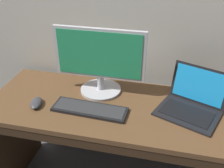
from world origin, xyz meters
TOP-DOWN VIEW (x-y plane):
  - desk at (0.00, -0.01)m, footprint 1.60×0.58m
  - laptop_black at (0.37, 0.05)m, footprint 0.40×0.38m
  - external_monitor at (-0.17, 0.12)m, footprint 0.54×0.25m
  - wired_keyboard at (-0.18, -0.08)m, footprint 0.43×0.15m
  - computer_mouse at (-0.49, -0.10)m, footprint 0.10×0.13m

SIDE VIEW (x-z plane):
  - desk at x=0.00m, z-range 0.15..0.87m
  - wired_keyboard at x=-0.18m, z-range 0.72..0.74m
  - computer_mouse at x=-0.49m, z-range 0.72..0.75m
  - laptop_black at x=0.37m, z-range 0.65..0.88m
  - external_monitor at x=-0.17m, z-range 0.72..1.13m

